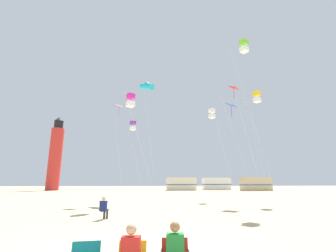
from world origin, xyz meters
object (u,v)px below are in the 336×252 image
object	(u,v)px
kite_tube_cyan	(147,86)
kite_box_gold	(257,97)
kite_flyer_standing	(104,207)
kite_diamond_rainbow	(119,109)
kite_diamond_scarlet	(234,92)
rv_van_white	(216,184)
kite_box_violet	(133,126)
rv_van_tan	(256,184)
rv_van_cream	(181,184)
kite_box_magenta	(131,100)
lighthouse_distant	(55,155)
kite_box_lime	(244,46)
kite_box_white	(212,114)
kite_diamond_blue	(232,109)

from	to	relation	value
kite_tube_cyan	kite_box_gold	bearing A→B (deg)	-15.06
kite_flyer_standing	kite_diamond_rainbow	world-z (taller)	kite_diamond_rainbow
kite_diamond_scarlet	kite_box_gold	bearing A→B (deg)	12.11
rv_van_white	kite_diamond_rainbow	bearing A→B (deg)	-118.80
kite_box_violet	rv_van_tan	size ratio (longest dim) A/B	1.42
rv_van_cream	kite_diamond_scarlet	bearing A→B (deg)	-93.38
kite_box_magenta	kite_box_gold	world-z (taller)	kite_box_gold
kite_flyer_standing	lighthouse_distant	bearing A→B (deg)	-51.10
kite_flyer_standing	kite_box_magenta	world-z (taller)	kite_box_magenta
kite_diamond_scarlet	kite_box_lime	bearing A→B (deg)	-91.48
kite_box_white	kite_diamond_blue	xyz separation A→B (m)	(0.31, -5.73, -1.16)
kite_diamond_rainbow	lighthouse_distant	distance (m)	38.12
kite_box_magenta	kite_diamond_blue	size ratio (longest dim) A/B	1.01
kite_diamond_blue	kite_diamond_rainbow	xyz separation A→B (m)	(-10.77, 2.31, 0.34)
kite_tube_cyan	kite_box_magenta	distance (m)	6.78
kite_box_magenta	rv_van_tan	distance (m)	40.44
kite_box_violet	kite_box_magenta	xyz separation A→B (m)	(0.25, -9.81, -0.05)
kite_box_gold	kite_diamond_rainbow	size ratio (longest dim) A/B	1.15
kite_flyer_standing	rv_van_cream	xyz separation A→B (m)	(10.30, 40.68, 0.78)
kite_flyer_standing	rv_van_tan	distance (m)	45.31
kite_box_white	kite_tube_cyan	xyz separation A→B (m)	(-7.74, -1.29, 2.61)
kite_flyer_standing	kite_box_lime	world-z (taller)	kite_box_lime
lighthouse_distant	rv_van_white	world-z (taller)	lighthouse_distant
kite_diamond_scarlet	kite_diamond_blue	size ratio (longest dim) A/B	1.23
kite_box_white	rv_van_white	world-z (taller)	kite_box_white
lighthouse_distant	kite_diamond_scarlet	bearing A→B (deg)	-50.52
kite_box_violet	kite_box_lime	distance (m)	15.87
kite_flyer_standing	kite_diamond_blue	bearing A→B (deg)	-127.62
kite_box_violet	kite_diamond_scarlet	bearing A→B (deg)	-37.51
kite_box_lime	kite_box_gold	world-z (taller)	kite_box_lime
kite_box_magenta	kite_box_violet	bearing A→B (deg)	91.45
kite_box_violet	rv_van_cream	bearing A→B (deg)	68.19
kite_box_magenta	kite_diamond_scarlet	bearing A→B (deg)	10.91
kite_diamond_blue	lighthouse_distant	xyz separation A→B (m)	(-28.45, 36.06, -0.76)
kite_box_lime	kite_box_white	bearing A→B (deg)	95.58
kite_flyer_standing	rv_van_white	xyz separation A→B (m)	(18.98, 42.96, 0.78)
kite_box_lime	kite_diamond_rainbow	distance (m)	13.10
kite_box_violet	kite_flyer_standing	bearing A→B (deg)	-91.75
kite_box_magenta	kite_box_gold	bearing A→B (deg)	11.16
kite_box_white	kite_box_violet	bearing A→B (deg)	162.38
kite_box_gold	kite_flyer_standing	bearing A→B (deg)	-146.53
kite_box_gold	lighthouse_distant	xyz separation A→B (m)	(-31.68, 34.65, -2.55)
lighthouse_distant	kite_box_lime	bearing A→B (deg)	-53.07
kite_box_violet	lighthouse_distant	distance (m)	33.17
kite_box_violet	kite_diamond_scarlet	xyz separation A→B (m)	(10.27, -7.88, 1.84)
kite_box_white	kite_diamond_rainbow	world-z (taller)	kite_box_white
kite_box_white	lighthouse_distant	distance (m)	41.41
lighthouse_distant	rv_van_white	bearing A→B (deg)	-0.87
kite_box_white	kite_box_lime	distance (m)	9.09
kite_box_magenta	lighthouse_distant	world-z (taller)	lighthouse_distant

